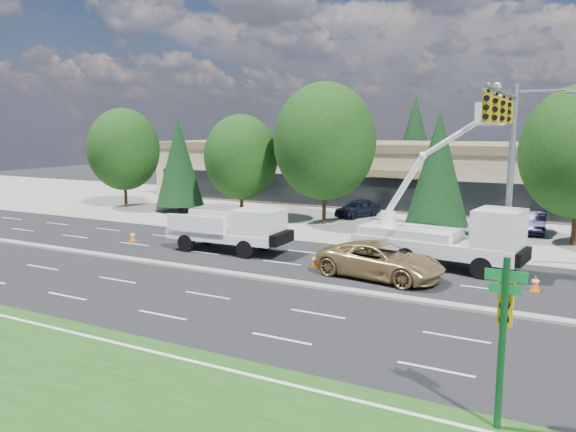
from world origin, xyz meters
The scene contains 24 objects.
ground centered at (0.00, 0.00, 0.00)m, with size 140.00×140.00×0.00m, color black.
concrete_apron centered at (0.00, 20.00, 0.01)m, with size 140.00×22.00×0.01m, color gray.
road_median centered at (0.00, 0.00, 0.06)m, with size 120.00×0.55×0.12m, color gray.
strip_mall centered at (0.00, 29.97, 2.83)m, with size 50.40×15.40×5.50m.
tree_front_a centered at (-22.00, 15.00, 4.99)m, with size 6.15×6.15×8.53m.
tree_front_b centered at (-16.00, 15.00, 4.10)m, with size 3.88×3.88×7.65m.
tree_front_c centered at (-10.00, 15.00, 4.61)m, with size 5.67×5.67×7.87m.
tree_front_d centered at (-3.00, 15.00, 5.87)m, with size 7.23×7.23×10.03m.
tree_front_e centered at (5.00, 15.00, 4.26)m, with size 4.03×4.03×7.94m.
tree_back_a centered at (-18.00, 42.00, 4.64)m, with size 4.39×4.39×8.65m.
tree_back_b centered at (-4.00, 42.00, 5.57)m, with size 5.27×5.27×10.39m.
tree_back_c centered at (10.00, 42.00, 4.06)m, with size 3.84×3.84×7.57m.
signal_mast centered at (10.03, 7.04, 6.06)m, with size 2.76×10.16×9.00m.
street_sign_pole centered at (12.00, -8.40, 2.44)m, with size 0.90×0.44×4.00m.
utility_pickup centered at (-3.60, 4.22, 1.02)m, with size 6.59×2.80×2.49m.
bucket_truck centered at (7.74, 6.11, 1.87)m, with size 8.35×3.42×8.84m.
traffic_cone_a centered at (-10.61, 3.74, 0.34)m, with size 0.40×0.40×0.70m.
traffic_cone_b centered at (-2.70, 3.51, 0.34)m, with size 0.40×0.40×0.70m.
traffic_cone_c centered at (1.90, 3.16, 0.34)m, with size 0.40×0.40×0.70m.
traffic_cone_d centered at (7.51, 3.59, 0.34)m, with size 0.40×0.40×0.70m.
traffic_cone_e centered at (11.84, 3.83, 0.34)m, with size 0.40×0.40×0.70m.
minivan centered at (5.36, 2.80, 0.81)m, with size 2.69×5.84×1.62m, color #A68A50.
parked_car_west centered at (-2.00, 19.12, 0.70)m, with size 1.66×4.13×1.41m, color black.
parked_car_east centered at (10.59, 18.26, 0.71)m, with size 1.50×4.30×1.42m, color black.
Camera 1 is at (13.38, -21.30, 6.79)m, focal length 35.00 mm.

